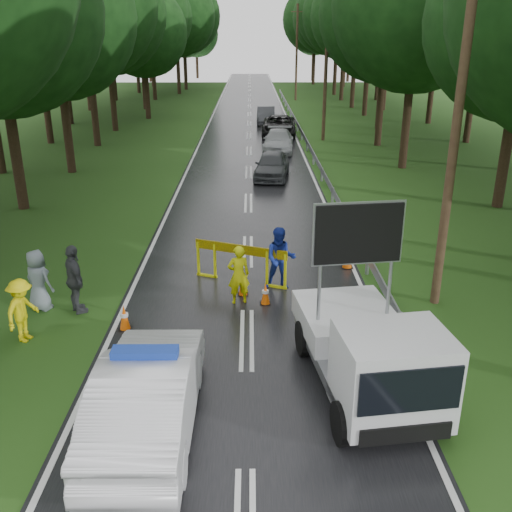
{
  "coord_description": "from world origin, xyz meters",
  "views": [
    {
      "loc": [
        0.11,
        -12.23,
        6.94
      ],
      "look_at": [
        0.25,
        2.24,
        1.3
      ],
      "focal_mm": 40.0,
      "sensor_mm": 36.0,
      "label": 1
    }
  ],
  "objects_px": {
    "queue_car_second": "(278,141)",
    "queue_car_third": "(279,126)",
    "work_truck": "(370,352)",
    "barrier": "(240,254)",
    "police_sedan": "(148,394)",
    "officer": "(239,275)",
    "queue_car_fourth": "(266,115)",
    "civilian": "(280,259)",
    "queue_car_first": "(272,165)"
  },
  "relations": [
    {
      "from": "police_sedan",
      "to": "queue_car_first",
      "type": "relative_size",
      "value": 1.2
    },
    {
      "from": "police_sedan",
      "to": "queue_car_second",
      "type": "distance_m",
      "value": 27.51
    },
    {
      "from": "officer",
      "to": "queue_car_third",
      "type": "height_order",
      "value": "officer"
    },
    {
      "from": "officer",
      "to": "queue_car_second",
      "type": "height_order",
      "value": "officer"
    },
    {
      "from": "barrier",
      "to": "queue_car_third",
      "type": "bearing_deg",
      "value": 106.98
    },
    {
      "from": "work_truck",
      "to": "officer",
      "type": "relative_size",
      "value": 2.92
    },
    {
      "from": "police_sedan",
      "to": "barrier",
      "type": "xyz_separation_m",
      "value": [
        1.58,
        6.8,
        0.11
      ]
    },
    {
      "from": "queue_car_second",
      "to": "civilian",
      "type": "bearing_deg",
      "value": -87.5
    },
    {
      "from": "barrier",
      "to": "queue_car_fourth",
      "type": "relative_size",
      "value": 0.65
    },
    {
      "from": "police_sedan",
      "to": "officer",
      "type": "relative_size",
      "value": 2.85
    },
    {
      "from": "police_sedan",
      "to": "officer",
      "type": "xyz_separation_m",
      "value": [
        1.55,
        5.4,
        0.05
      ]
    },
    {
      "from": "barrier",
      "to": "queue_car_second",
      "type": "bearing_deg",
      "value": 106.4
    },
    {
      "from": "police_sedan",
      "to": "queue_car_second",
      "type": "xyz_separation_m",
      "value": [
        3.65,
        27.27,
        -0.14
      ]
    },
    {
      "from": "police_sedan",
      "to": "queue_car_third",
      "type": "relative_size",
      "value": 0.93
    },
    {
      "from": "work_truck",
      "to": "queue_car_third",
      "type": "height_order",
      "value": "work_truck"
    },
    {
      "from": "queue_car_fourth",
      "to": "officer",
      "type": "bearing_deg",
      "value": -90.82
    },
    {
      "from": "queue_car_first",
      "to": "queue_car_fourth",
      "type": "distance_m",
      "value": 19.21
    },
    {
      "from": "police_sedan",
      "to": "barrier",
      "type": "relative_size",
      "value": 1.77
    },
    {
      "from": "civilian",
      "to": "work_truck",
      "type": "bearing_deg",
      "value": -71.69
    },
    {
      "from": "civilian",
      "to": "queue_car_third",
      "type": "height_order",
      "value": "civilian"
    },
    {
      "from": "work_truck",
      "to": "barrier",
      "type": "relative_size",
      "value": 1.82
    },
    {
      "from": "work_truck",
      "to": "queue_car_second",
      "type": "height_order",
      "value": "work_truck"
    },
    {
      "from": "queue_car_third",
      "to": "queue_car_fourth",
      "type": "relative_size",
      "value": 1.25
    },
    {
      "from": "work_truck",
      "to": "queue_car_third",
      "type": "relative_size",
      "value": 0.95
    },
    {
      "from": "queue_car_first",
      "to": "queue_car_third",
      "type": "height_order",
      "value": "queue_car_third"
    },
    {
      "from": "work_truck",
      "to": "civilian",
      "type": "distance_m",
      "value": 5.57
    },
    {
      "from": "police_sedan",
      "to": "queue_car_fourth",
      "type": "bearing_deg",
      "value": -94.51
    },
    {
      "from": "police_sedan",
      "to": "officer",
      "type": "bearing_deg",
      "value": -105.95
    },
    {
      "from": "queue_car_first",
      "to": "queue_car_fourth",
      "type": "relative_size",
      "value": 0.97
    },
    {
      "from": "queue_car_second",
      "to": "queue_car_third",
      "type": "relative_size",
      "value": 0.88
    },
    {
      "from": "work_truck",
      "to": "queue_car_third",
      "type": "distance_m",
      "value": 32.22
    },
    {
      "from": "civilian",
      "to": "queue_car_fourth",
      "type": "distance_m",
      "value": 32.87
    },
    {
      "from": "civilian",
      "to": "queue_car_third",
      "type": "distance_m",
      "value": 26.9
    },
    {
      "from": "queue_car_second",
      "to": "queue_car_third",
      "type": "xyz_separation_m",
      "value": [
        0.33,
        6.0,
        0.06
      ]
    },
    {
      "from": "queue_car_second",
      "to": "officer",
      "type": "bearing_deg",
      "value": -90.48
    },
    {
      "from": "officer",
      "to": "queue_car_second",
      "type": "bearing_deg",
      "value": -108.84
    },
    {
      "from": "barrier",
      "to": "queue_car_third",
      "type": "relative_size",
      "value": 0.52
    },
    {
      "from": "queue_car_third",
      "to": "queue_car_fourth",
      "type": "bearing_deg",
      "value": 101.38
    },
    {
      "from": "barrier",
      "to": "police_sedan",
      "type": "bearing_deg",
      "value": -80.94
    },
    {
      "from": "civilian",
      "to": "queue_car_first",
      "type": "xyz_separation_m",
      "value": [
        0.25,
        13.66,
        -0.24
      ]
    },
    {
      "from": "queue_car_third",
      "to": "queue_car_fourth",
      "type": "height_order",
      "value": "queue_car_third"
    },
    {
      "from": "barrier",
      "to": "queue_car_second",
      "type": "xyz_separation_m",
      "value": [
        2.07,
        20.47,
        -0.25
      ]
    },
    {
      "from": "police_sedan",
      "to": "officer",
      "type": "height_order",
      "value": "police_sedan"
    },
    {
      "from": "barrier",
      "to": "officer",
      "type": "height_order",
      "value": "officer"
    },
    {
      "from": "civilian",
      "to": "queue_car_second",
      "type": "xyz_separation_m",
      "value": [
        0.91,
        20.87,
        -0.26
      ]
    },
    {
      "from": "police_sedan",
      "to": "queue_car_third",
      "type": "distance_m",
      "value": 33.51
    },
    {
      "from": "queue_car_second",
      "to": "queue_car_third",
      "type": "bearing_deg",
      "value": 91.79
    },
    {
      "from": "police_sedan",
      "to": "queue_car_third",
      "type": "bearing_deg",
      "value": -96.71
    },
    {
      "from": "civilian",
      "to": "queue_car_second",
      "type": "relative_size",
      "value": 0.41
    },
    {
      "from": "queue_car_first",
      "to": "officer",
      "type": "bearing_deg",
      "value": -87.79
    }
  ]
}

